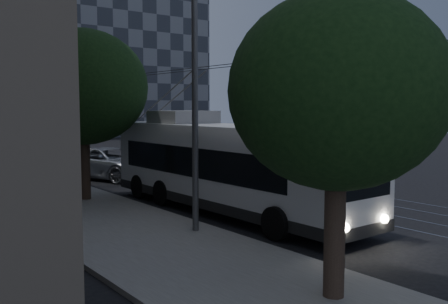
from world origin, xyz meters
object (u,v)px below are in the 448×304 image
at_px(pickup_silver, 109,163).
at_px(streetlamp_far, 6,82).
at_px(trolleybus, 225,166).
at_px(car_white_c, 35,151).
at_px(car_white_b, 41,151).
at_px(streetlamp_near, 206,42).
at_px(car_white_a, 41,157).

height_order(pickup_silver, streetlamp_far, streetlamp_far).
bearing_deg(trolleybus, car_white_c, 88.83).
xyz_separation_m(pickup_silver, car_white_b, (0.00, 12.26, -0.18)).
height_order(pickup_silver, car_white_b, pickup_silver).
height_order(pickup_silver, streetlamp_near, streetlamp_near).
xyz_separation_m(pickup_silver, streetlamp_near, (-2.68, -13.44, 5.28)).
relative_size(pickup_silver, streetlamp_far, 0.65).
distance_m(car_white_b, car_white_c, 1.27).
xyz_separation_m(pickup_silver, streetlamp_far, (-2.09, 13.29, 5.05)).
height_order(car_white_a, streetlamp_far, streetlamp_far).
height_order(car_white_a, car_white_c, car_white_a).
bearing_deg(streetlamp_far, car_white_b, -26.18).
bearing_deg(streetlamp_far, streetlamp_near, -91.27).
xyz_separation_m(trolleybus, car_white_b, (0.20, 23.50, -1.11)).
height_order(trolleybus, car_white_b, trolleybus).
height_order(car_white_a, streetlamp_near, streetlamp_near).
bearing_deg(pickup_silver, trolleybus, -113.38).
distance_m(trolleybus, streetlamp_far, 24.94).
bearing_deg(pickup_silver, car_white_c, 67.97).
relative_size(car_white_a, streetlamp_near, 0.44).
height_order(trolleybus, car_white_c, trolleybus).
bearing_deg(car_white_a, car_white_c, 86.51).
distance_m(car_white_b, streetlamp_far, 5.73).
bearing_deg(car_white_b, trolleybus, -72.99).
xyz_separation_m(trolleybus, streetlamp_near, (-2.48, -2.20, 4.35)).
bearing_deg(trolleybus, car_white_b, 88.63).
bearing_deg(car_white_a, streetlamp_far, 104.80).
bearing_deg(car_white_c, car_white_a, -88.73).
height_order(car_white_a, car_white_b, car_white_a).
height_order(car_white_b, car_white_c, car_white_b).
relative_size(trolleybus, car_white_b, 2.71).
bearing_deg(car_white_b, car_white_a, -90.24).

